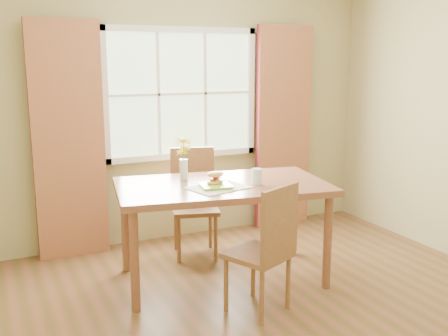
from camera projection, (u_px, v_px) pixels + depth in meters
room at (276, 131)px, 3.66m from camera, size 4.24×3.84×2.74m
window at (182, 94)px, 5.29m from camera, size 1.62×0.06×1.32m
curtain_left at (69, 142)px, 4.82m from camera, size 0.65×0.08×2.20m
curtain_right at (283, 128)px, 5.76m from camera, size 0.65×0.08×2.20m
dining_table at (222, 194)px, 4.33m from camera, size 1.86×1.24×0.84m
chair_near at (267, 244)px, 3.77m from camera, size 0.54×0.54×0.98m
chair_far at (194, 196)px, 5.01m from camera, size 0.52×0.52×1.02m
placemat at (218, 188)px, 4.16m from camera, size 0.52×0.43×0.01m
plate at (216, 186)px, 4.17m from camera, size 0.28×0.28×0.01m
croissant_sandwich at (215, 178)px, 4.19m from camera, size 0.16×0.12×0.11m
water_glass at (257, 177)px, 4.27m from camera, size 0.09×0.09×0.13m
flower_vase at (183, 154)px, 4.41m from camera, size 0.15×0.15×0.36m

